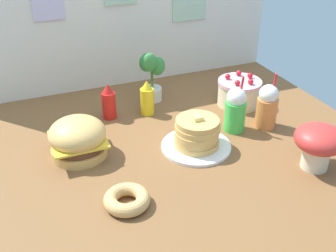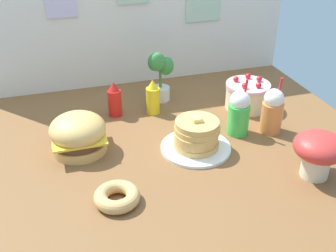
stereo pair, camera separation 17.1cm
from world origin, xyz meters
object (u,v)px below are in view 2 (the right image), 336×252
object	(u,v)px
burger	(78,134)
orange_float_cup	(272,111)
ketchup_bottle	(115,100)
pancake_stack	(196,137)
layer_cake	(247,95)
mustard_bottle	(153,98)
donut_pink_glaze	(117,196)
potted_plant	(160,74)
cream_soda_cup	(239,113)
mushroom_stool	(319,151)

from	to	relation	value
burger	orange_float_cup	size ratio (longest dim) A/B	0.88
ketchup_bottle	orange_float_cup	bearing A→B (deg)	-28.98
pancake_stack	burger	bearing A→B (deg)	163.75
pancake_stack	layer_cake	size ratio (longest dim) A/B	1.36
mustard_bottle	pancake_stack	bearing A→B (deg)	-76.73
ketchup_bottle	donut_pink_glaze	world-z (taller)	ketchup_bottle
layer_cake	pancake_stack	bearing A→B (deg)	-142.70
mustard_bottle	donut_pink_glaze	world-z (taller)	mustard_bottle
potted_plant	layer_cake	bearing A→B (deg)	-28.81
layer_cake	mustard_bottle	xyz separation A→B (m)	(-0.57, 0.10, 0.02)
orange_float_cup	donut_pink_glaze	xyz separation A→B (m)	(-0.93, -0.35, -0.09)
burger	cream_soda_cup	bearing A→B (deg)	-5.37
donut_pink_glaze	mushroom_stool	size ratio (longest dim) A/B	0.85
burger	potted_plant	distance (m)	0.72
burger	donut_pink_glaze	size ratio (longest dim) A/B	1.43
burger	mushroom_stool	world-z (taller)	mushroom_stool
mustard_bottle	potted_plant	bearing A→B (deg)	60.62
cream_soda_cup	mushroom_stool	world-z (taller)	cream_soda_cup
ketchup_bottle	mushroom_stool	world-z (taller)	mushroom_stool
ketchup_bottle	potted_plant	bearing A→B (deg)	21.25
layer_cake	donut_pink_glaze	bearing A→B (deg)	-145.37
layer_cake	burger	bearing A→B (deg)	-169.98
ketchup_bottle	cream_soda_cup	size ratio (longest dim) A/B	0.67
burger	ketchup_bottle	bearing A→B (deg)	52.79
layer_cake	ketchup_bottle	world-z (taller)	ketchup_bottle
layer_cake	mushroom_stool	bearing A→B (deg)	-90.71
burger	orange_float_cup	xyz separation A→B (m)	(1.04, -0.11, 0.03)
burger	orange_float_cup	bearing A→B (deg)	-6.24
burger	mustard_bottle	xyz separation A→B (m)	(0.47, 0.29, 0.00)
layer_cake	donut_pink_glaze	world-z (taller)	layer_cake
potted_plant	burger	bearing A→B (deg)	-141.45
layer_cake	mushroom_stool	xyz separation A→B (m)	(-0.01, -0.73, 0.06)
donut_pink_glaze	ketchup_bottle	bearing A→B (deg)	79.96
layer_cake	donut_pink_glaze	distance (m)	1.14
burger	potted_plant	world-z (taller)	potted_plant
cream_soda_cup	orange_float_cup	world-z (taller)	same
ketchup_bottle	orange_float_cup	world-z (taller)	orange_float_cup
pancake_stack	cream_soda_cup	xyz separation A→B (m)	(0.28, 0.09, 0.05)
potted_plant	pancake_stack	bearing A→B (deg)	-88.44
potted_plant	mustard_bottle	bearing A→B (deg)	-119.38
pancake_stack	layer_cake	xyz separation A→B (m)	(0.46, 0.35, 0.01)
mustard_bottle	cream_soda_cup	world-z (taller)	cream_soda_cup
orange_float_cup	potted_plant	xyz separation A→B (m)	(-0.48, 0.56, 0.05)
donut_pink_glaze	potted_plant	bearing A→B (deg)	63.45
pancake_stack	potted_plant	xyz separation A→B (m)	(-0.02, 0.62, 0.10)
cream_soda_cup	potted_plant	bearing A→B (deg)	119.08
burger	ketchup_bottle	xyz separation A→B (m)	(0.25, 0.33, 0.00)
layer_cake	orange_float_cup	bearing A→B (deg)	-90.33
mustard_bottle	cream_soda_cup	xyz separation A→B (m)	(0.38, -0.37, 0.03)
pancake_stack	ketchup_bottle	world-z (taller)	ketchup_bottle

